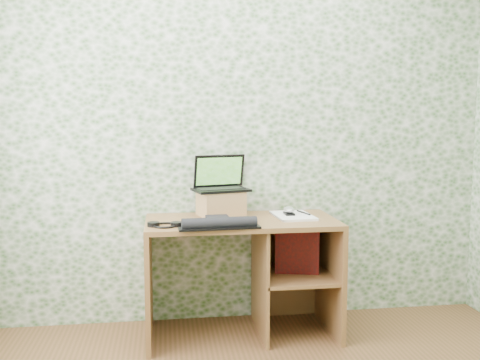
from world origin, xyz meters
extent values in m
plane|color=silver|center=(0.00, 1.75, 1.30)|extent=(3.50, 0.00, 3.50)
cube|color=brown|center=(0.00, 1.44, 0.73)|extent=(1.20, 0.60, 0.03)
cube|color=brown|center=(-0.58, 1.44, 0.36)|extent=(0.03, 0.60, 0.72)
cube|color=brown|center=(0.58, 1.44, 0.36)|extent=(0.03, 0.60, 0.72)
cube|color=brown|center=(0.12, 1.44, 0.36)|extent=(0.02, 0.56, 0.72)
cube|color=brown|center=(0.35, 1.44, 0.38)|extent=(0.46, 0.56, 0.02)
cube|color=brown|center=(0.36, 1.73, 0.36)|extent=(0.48, 0.02, 0.72)
cube|color=#A26D48|center=(-0.12, 1.58, 0.83)|extent=(0.32, 0.29, 0.16)
cube|color=black|center=(-0.12, 1.58, 0.92)|extent=(0.39, 0.31, 0.02)
cube|color=black|center=(-0.12, 1.58, 0.93)|extent=(0.32, 0.20, 0.00)
cube|color=black|center=(-0.12, 1.68, 1.04)|extent=(0.35, 0.14, 0.22)
cube|color=#225518|center=(-0.12, 1.67, 1.04)|extent=(0.31, 0.12, 0.18)
cube|color=black|center=(-0.17, 1.29, 0.77)|extent=(0.43, 0.18, 0.03)
cube|color=black|center=(-0.17, 1.29, 0.78)|extent=(0.14, 0.14, 0.05)
cylinder|color=black|center=(-0.17, 1.18, 0.78)|extent=(0.44, 0.09, 0.07)
cube|color=black|center=(-0.17, 1.17, 0.76)|extent=(0.48, 0.12, 0.01)
torus|color=black|center=(-0.48, 1.29, 0.76)|extent=(0.17, 0.17, 0.01)
cylinder|color=black|center=(-0.55, 1.30, 0.76)|extent=(0.07, 0.07, 0.03)
cylinder|color=black|center=(-0.41, 1.28, 0.76)|extent=(0.07, 0.07, 0.03)
cube|color=white|center=(0.34, 1.48, 0.76)|extent=(0.25, 0.34, 0.02)
ellipsoid|color=#B8B8BA|center=(0.32, 1.49, 0.78)|extent=(0.07, 0.11, 0.04)
cylinder|color=black|center=(0.42, 1.52, 0.77)|extent=(0.05, 0.16, 0.01)
cube|color=maroon|center=(0.36, 1.44, 0.56)|extent=(0.29, 0.15, 0.34)
camera|label=1|loc=(-0.48, -1.85, 1.39)|focal=40.00mm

